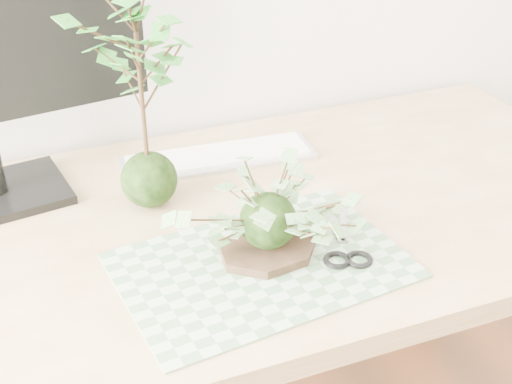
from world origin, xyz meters
The scene contains 7 objects.
desk centered at (-0.06, 1.23, 0.65)m, with size 1.60×0.70×0.74m.
cutting_mat centered at (-0.01, 1.08, 0.74)m, with size 0.44×0.29×0.00m, color #517852.
stone_dish centered at (0.01, 1.11, 0.75)m, with size 0.17×0.17×0.01m, color black.
ivy_kokedama centered at (0.01, 1.11, 0.85)m, with size 0.26×0.26×0.18m.
maple_kokedama centered at (-0.13, 1.33, 1.03)m, with size 0.27×0.27×0.41m.
keyboard centered at (0.04, 1.44, 0.75)m, with size 0.39×0.14×0.01m.
scissors centered at (0.13, 1.06, 0.75)m, with size 0.09×0.18×0.01m.
Camera 1 is at (-0.35, 0.26, 1.41)m, focal length 50.00 mm.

